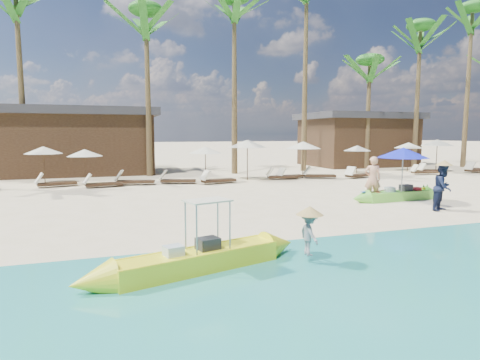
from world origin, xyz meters
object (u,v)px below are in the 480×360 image
object	(u,v)px
yellow_canoe	(199,259)
tourist	(373,179)
blue_umbrella	(403,153)
green_canoe	(398,195)

from	to	relation	value
yellow_canoe	tourist	world-z (taller)	tourist
blue_umbrella	tourist	bearing A→B (deg)	157.94
green_canoe	tourist	size ratio (longest dim) A/B	2.74
yellow_canoe	tourist	size ratio (longest dim) A/B	2.94
yellow_canoe	blue_umbrella	world-z (taller)	blue_umbrella
yellow_canoe	tourist	bearing A→B (deg)	19.32
green_canoe	tourist	world-z (taller)	tourist
green_canoe	yellow_canoe	xyz separation A→B (m)	(-9.33, -5.58, 0.02)
tourist	blue_umbrella	xyz separation A→B (m)	(1.04, -0.42, 1.03)
blue_umbrella	yellow_canoe	bearing A→B (deg)	-150.06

